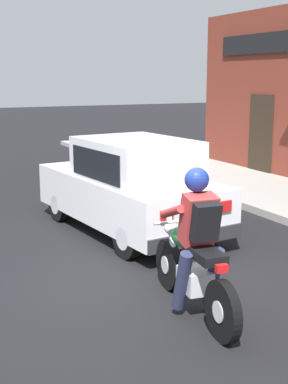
# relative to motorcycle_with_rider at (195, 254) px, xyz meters

# --- Properties ---
(ground_plane) EXTENTS (80.00, 80.00, 0.00)m
(ground_plane) POSITION_rel_motorcycle_with_rider_xyz_m (-0.34, 0.95, -0.68)
(ground_plane) COLOR black
(sidewalk_curb) EXTENTS (2.60, 22.00, 0.14)m
(sidewalk_curb) POSITION_rel_motorcycle_with_rider_xyz_m (4.60, 3.95, -0.61)
(sidewalk_curb) COLOR #9E9B93
(sidewalk_curb) RESTS_ON ground
(motorcycle_with_rider) EXTENTS (0.63, 2.02, 1.62)m
(motorcycle_with_rider) POSITION_rel_motorcycle_with_rider_xyz_m (0.00, 0.00, 0.00)
(motorcycle_with_rider) COLOR black
(motorcycle_with_rider) RESTS_ON ground
(car_hatchback) EXTENTS (2.00, 3.92, 1.57)m
(car_hatchback) POSITION_rel_motorcycle_with_rider_xyz_m (0.71, 3.16, 0.09)
(car_hatchback) COLOR black
(car_hatchback) RESTS_ON ground
(traffic_cone) EXTENTS (0.36, 0.36, 0.60)m
(traffic_cone) POSITION_rel_motorcycle_with_rider_xyz_m (4.76, 8.02, -0.25)
(traffic_cone) COLOR black
(traffic_cone) RESTS_ON sidewalk_curb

